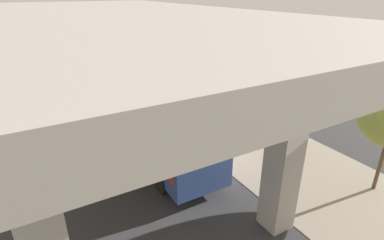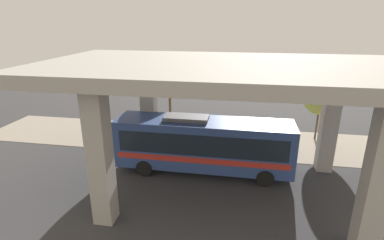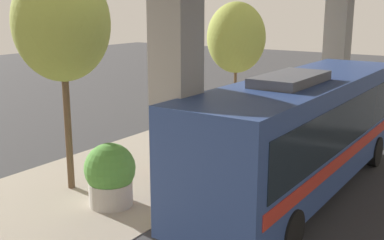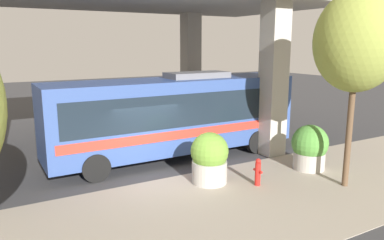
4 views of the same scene
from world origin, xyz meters
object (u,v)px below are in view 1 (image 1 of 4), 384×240
object	(u,v)px
bus	(151,114)
planter_front	(207,122)
street_tree_far	(209,39)
planter_middle	(183,99)
fire_hydrant	(210,118)

from	to	relation	value
bus	planter_front	bearing A→B (deg)	174.04
bus	street_tree_far	size ratio (longest dim) A/B	1.65
planter_middle	street_tree_far	xyz separation A→B (m)	(-1.84, 0.26, 3.89)
bus	planter_middle	xyz separation A→B (m)	(-3.84, -3.72, -1.07)
bus	fire_hydrant	xyz separation A→B (m)	(-4.20, -0.93, -1.44)
planter_middle	street_tree_far	bearing A→B (deg)	172.04
fire_hydrant	planter_middle	bearing A→B (deg)	-82.53
bus	planter_front	distance (m)	3.35
planter_front	street_tree_far	distance (m)	5.97
fire_hydrant	planter_front	size ratio (longest dim) A/B	0.54
planter_front	planter_middle	bearing A→B (deg)	-99.32
bus	planter_middle	world-z (taller)	bus
bus	planter_front	size ratio (longest dim) A/B	5.89
fire_hydrant	bus	bearing A→B (deg)	12.52
bus	planter_middle	bearing A→B (deg)	-135.90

